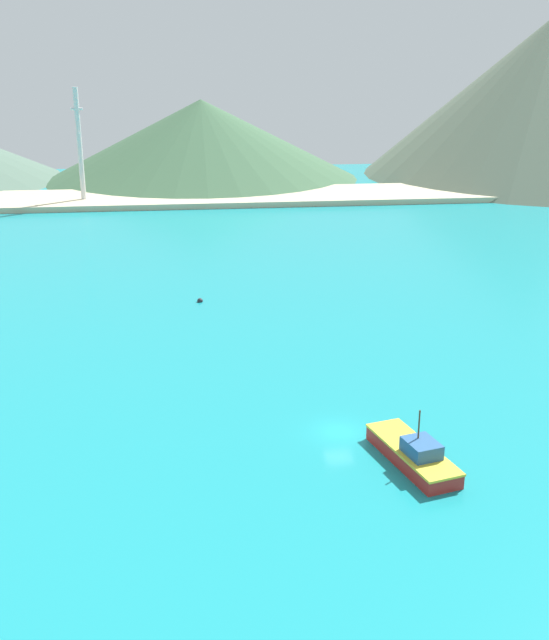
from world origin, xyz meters
TOP-DOWN VIEW (x-y plane):
  - ground at (0.00, 30.00)m, footprint 260.00×280.00m
  - fishing_boat_3 at (4.83, -6.14)m, footprint 5.60×10.65m
  - buoy_0 at (-11.04, 39.05)m, footprint 0.75×0.75m
  - beach_strip at (0.00, 115.09)m, footprint 247.00×21.95m
  - hill_central at (-7.19, 148.36)m, footprint 81.91×81.91m
  - radio_tower at (-34.27, 112.78)m, footprint 2.47×1.98m

SIDE VIEW (x-z plane):
  - ground at x=0.00m, z-range -0.50..0.00m
  - buoy_0 at x=-11.04m, z-range -0.24..0.51m
  - beach_strip at x=0.00m, z-range 0.00..1.20m
  - fishing_boat_3 at x=4.83m, z-range -1.60..3.35m
  - hill_central at x=-7.19m, z-range 0.00..20.21m
  - radio_tower at x=-34.27m, z-range 0.25..24.98m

